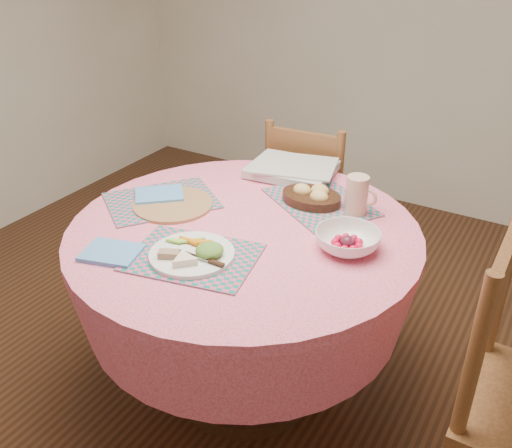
# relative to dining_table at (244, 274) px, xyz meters

# --- Properties ---
(ground) EXTENTS (4.00, 4.00, 0.00)m
(ground) POSITION_rel_dining_table_xyz_m (0.00, 0.00, -0.56)
(ground) COLOR #331C0F
(ground) RESTS_ON ground
(dining_table) EXTENTS (1.24, 1.24, 0.75)m
(dining_table) POSITION_rel_dining_table_xyz_m (0.00, 0.00, 0.00)
(dining_table) COLOR pink
(dining_table) RESTS_ON ground
(chair_back) EXTENTS (0.45, 0.43, 0.90)m
(chair_back) POSITION_rel_dining_table_xyz_m (-0.12, 0.82, -0.09)
(chair_back) COLOR brown
(chair_back) RESTS_ON ground
(placemat_front) EXTENTS (0.45, 0.37, 0.01)m
(placemat_front) POSITION_rel_dining_table_xyz_m (-0.04, -0.25, 0.20)
(placemat_front) COLOR #136E6C
(placemat_front) RESTS_ON dining_table
(placemat_left) EXTENTS (0.48, 0.50, 0.01)m
(placemat_left) POSITION_rel_dining_table_xyz_m (-0.38, 0.02, 0.20)
(placemat_left) COLOR #136E6C
(placemat_left) RESTS_ON dining_table
(placemat_back) EXTENTS (0.50, 0.47, 0.01)m
(placemat_back) POSITION_rel_dining_table_xyz_m (0.15, 0.32, 0.20)
(placemat_back) COLOR #136E6C
(placemat_back) RESTS_ON dining_table
(wicker_trivet) EXTENTS (0.30, 0.30, 0.01)m
(wicker_trivet) POSITION_rel_dining_table_xyz_m (-0.32, 0.01, 0.20)
(wicker_trivet) COLOR brown
(wicker_trivet) RESTS_ON dining_table
(napkin_near) EXTENTS (0.21, 0.18, 0.01)m
(napkin_near) POSITION_rel_dining_table_xyz_m (-0.27, -0.37, 0.20)
(napkin_near) COLOR #5391D5
(napkin_near) RESTS_ON dining_table
(napkin_far) EXTENTS (0.23, 0.22, 0.01)m
(napkin_far) POSITION_rel_dining_table_xyz_m (-0.41, 0.04, 0.21)
(napkin_far) COLOR #5391D5
(napkin_far) RESTS_ON placemat_left
(dinner_plate) EXTENTS (0.27, 0.27, 0.05)m
(dinner_plate) POSITION_rel_dining_table_xyz_m (-0.03, -0.26, 0.22)
(dinner_plate) COLOR white
(dinner_plate) RESTS_ON placemat_front
(bread_bowl) EXTENTS (0.23, 0.23, 0.08)m
(bread_bowl) POSITION_rel_dining_table_xyz_m (0.12, 0.29, 0.23)
(bread_bowl) COLOR black
(bread_bowl) RESTS_ON placemat_back
(latte_mug) EXTENTS (0.12, 0.08, 0.14)m
(latte_mug) POSITION_rel_dining_table_xyz_m (0.30, 0.30, 0.27)
(latte_mug) COLOR #CAA78B
(latte_mug) RESTS_ON placemat_back
(fruit_bowl) EXTENTS (0.26, 0.26, 0.07)m
(fruit_bowl) POSITION_rel_dining_table_xyz_m (0.37, 0.05, 0.23)
(fruit_bowl) COLOR white
(fruit_bowl) RESTS_ON dining_table
(newspaper_stack) EXTENTS (0.39, 0.32, 0.04)m
(newspaper_stack) POSITION_rel_dining_table_xyz_m (-0.07, 0.49, 0.22)
(newspaper_stack) COLOR silver
(newspaper_stack) RESTS_ON dining_table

